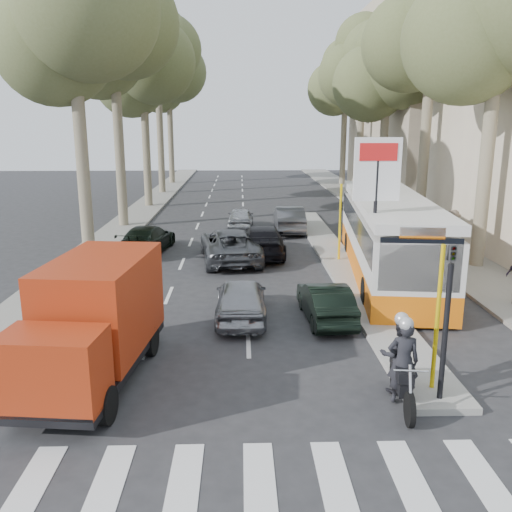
{
  "coord_description": "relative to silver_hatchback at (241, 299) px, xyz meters",
  "views": [
    {
      "loc": [
        -1.1,
        -12.18,
        6.02
      ],
      "look_at": [
        -0.57,
        5.82,
        1.6
      ],
      "focal_mm": 38.0,
      "sensor_mm": 36.0,
      "label": 1
    }
  ],
  "objects": [
    {
      "name": "ground",
      "position": [
        1.1,
        -4.0,
        -0.66
      ],
      "size": [
        120.0,
        120.0,
        0.0
      ],
      "primitive_type": "plane",
      "color": "#28282B",
      "rests_on": "ground"
    },
    {
      "name": "sidewalk_right",
      "position": [
        9.7,
        21.0,
        -0.6
      ],
      "size": [
        3.2,
        70.0,
        0.12
      ],
      "primitive_type": "cube",
      "color": "gray",
      "rests_on": "ground"
    },
    {
      "name": "median_left",
      "position": [
        -6.9,
        24.0,
        -0.6
      ],
      "size": [
        2.4,
        64.0,
        0.12
      ],
      "primitive_type": "cube",
      "color": "gray",
      "rests_on": "ground"
    },
    {
      "name": "traffic_island",
      "position": [
        4.35,
        7.0,
        -0.58
      ],
      "size": [
        1.5,
        26.0,
        0.16
      ],
      "primitive_type": "cube",
      "color": "gray",
      "rests_on": "ground"
    },
    {
      "name": "building_far",
      "position": [
        16.6,
        30.0,
        7.34
      ],
      "size": [
        11.0,
        20.0,
        16.0
      ],
      "primitive_type": "cube",
      "color": "#B7A88E",
      "rests_on": "ground"
    },
    {
      "name": "billboard",
      "position": [
        4.35,
        1.0,
        3.04
      ],
      "size": [
        1.5,
        12.1,
        5.6
      ],
      "color": "yellow",
      "rests_on": "ground"
    },
    {
      "name": "traffic_light_island",
      "position": [
        4.35,
        -5.5,
        1.82
      ],
      "size": [
        0.16,
        0.41,
        3.6
      ],
      "color": "black",
      "rests_on": "ground"
    },
    {
      "name": "tree_l_a",
      "position": [
        -6.77,
        8.11,
        9.72
      ],
      "size": [
        7.4,
        7.2,
        14.1
      ],
      "color": "#6B604C",
      "rests_on": "ground"
    },
    {
      "name": "tree_l_b",
      "position": [
        -6.87,
        16.11,
        10.41
      ],
      "size": [
        7.4,
        7.2,
        14.88
      ],
      "color": "#6B604C",
      "rests_on": "ground"
    },
    {
      "name": "tree_l_c",
      "position": [
        -6.67,
        24.11,
        9.37
      ],
      "size": [
        7.4,
        7.2,
        13.71
      ],
      "color": "#6B604C",
      "rests_on": "ground"
    },
    {
      "name": "tree_l_d",
      "position": [
        -6.77,
        32.11,
        11.1
      ],
      "size": [
        7.4,
        7.2,
        15.66
      ],
      "color": "#6B604C",
      "rests_on": "ground"
    },
    {
      "name": "tree_l_e",
      "position": [
        -6.87,
        40.11,
        10.06
      ],
      "size": [
        7.4,
        7.2,
        14.49
      ],
      "color": "#6B604C",
      "rests_on": "ground"
    },
    {
      "name": "tree_r_a",
      "position": [
        10.23,
        6.11,
        9.72
      ],
      "size": [
        7.4,
        7.2,
        14.1
      ],
      "color": "#6B604C",
      "rests_on": "ground"
    },
    {
      "name": "tree_r_b",
      "position": [
        10.33,
        14.11,
        10.75
      ],
      "size": [
        7.4,
        7.2,
        15.27
      ],
      "color": "#6B604C",
      "rests_on": "ground"
    },
    {
      "name": "tree_r_c",
      "position": [
        10.13,
        22.11,
        9.03
      ],
      "size": [
        7.4,
        7.2,
        13.32
      ],
      "color": "#6B604C",
      "rests_on": "ground"
    },
    {
      "name": "tree_r_d",
      "position": [
        10.23,
        30.11,
        10.41
      ],
      "size": [
        7.4,
        7.2,
        14.88
      ],
      "color": "#6B604C",
      "rests_on": "ground"
    },
    {
      "name": "tree_r_e",
      "position": [
        10.33,
        38.11,
        9.72
      ],
      "size": [
        7.4,
        7.2,
        14.1
      ],
      "color": "#6B604C",
      "rests_on": "ground"
    },
    {
      "name": "silver_hatchback",
      "position": [
        0.0,
        0.0,
        0.0
      ],
      "size": [
        1.61,
        3.92,
        1.33
      ],
      "primitive_type": "imported",
      "rotation": [
        0.0,
        0.0,
        3.13
      ],
      "color": "#95969C",
      "rests_on": "ground"
    },
    {
      "name": "dark_hatchback",
      "position": [
        2.65,
        -0.17,
        -0.06
      ],
      "size": [
        1.48,
        3.72,
        1.2
      ],
      "primitive_type": "imported",
      "rotation": [
        0.0,
        0.0,
        3.2
      ],
      "color": "black",
      "rests_on": "ground"
    },
    {
      "name": "queue_car_a",
      "position": [
        -0.48,
        7.46,
        0.07
      ],
      "size": [
        3.05,
        5.51,
        1.46
      ],
      "primitive_type": "imported",
      "rotation": [
        0.0,
        0.0,
        3.27
      ],
      "color": "#474A4F",
      "rests_on": "ground"
    },
    {
      "name": "queue_car_b",
      "position": [
        1.02,
        8.41,
        0.05
      ],
      "size": [
        2.02,
        4.92,
        1.43
      ],
      "primitive_type": "imported",
      "rotation": [
        0.0,
        0.0,
        3.14
      ],
      "color": "black",
      "rests_on": "ground"
    },
    {
      "name": "queue_car_c",
      "position": [
        0.0,
        15.25,
        -0.04
      ],
      "size": [
        1.62,
        3.7,
        1.24
      ],
      "primitive_type": "imported",
      "rotation": [
        0.0,
        0.0,
        3.1
      ],
      "color": "#969A9E",
      "rests_on": "ground"
    },
    {
      "name": "queue_car_d",
      "position": [
        2.77,
        14.15,
        0.07
      ],
      "size": [
        1.55,
        4.44,
        1.46
      ],
      "primitive_type": "imported",
      "rotation": [
        0.0,
        0.0,
        3.14
      ],
      "color": "#46484D",
      "rests_on": "ground"
    },
    {
      "name": "queue_car_e",
      "position": [
        -4.46,
        9.28,
        -0.01
      ],
      "size": [
        2.42,
        4.72,
        1.31
      ],
      "primitive_type": "imported",
      "rotation": [
        0.0,
        0.0,
        3.01
      ],
      "color": "black",
      "rests_on": "ground"
    },
    {
      "name": "red_truck",
      "position": [
        -3.46,
        -4.0,
        0.86
      ],
      "size": [
        2.58,
        5.57,
        2.88
      ],
      "rotation": [
        0.0,
        0.0,
        -0.11
      ],
      "color": "black",
      "rests_on": "ground"
    },
    {
      "name": "city_bus",
      "position": [
        5.9,
        4.89,
        1.04
      ],
      "size": [
        4.08,
        12.54,
        3.24
      ],
      "rotation": [
        0.0,
        0.0,
        -0.12
      ],
      "color": "orange",
      "rests_on": "ground"
    },
    {
      "name": "motorcycle",
      "position": [
        3.52,
        -5.24,
        0.27
      ],
      "size": [
        0.92,
        2.41,
        2.05
      ],
      "rotation": [
        0.0,
        0.0,
        -0.1
      ],
      "color": "black",
      "rests_on": "ground"
    },
    {
      "name": "pedestrian_far",
      "position": [
        9.99,
        8.63,
        0.44
      ],
      "size": [
        1.36,
        0.82,
        1.97
      ],
      "primitive_type": "imported",
      "rotation": [
        0.0,
        0.0,
        3.36
      ],
      "color": "#6C5E51",
      "rests_on": "sidewalk_right"
    }
  ]
}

